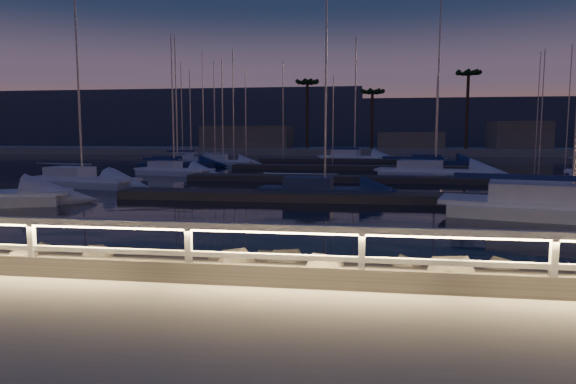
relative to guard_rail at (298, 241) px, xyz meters
name	(u,v)px	position (x,y,z in m)	size (l,w,h in m)	color
ground	(302,286)	(0.07, 0.00, -0.77)	(400.00, 400.00, 0.00)	#A29D93
harbor_water	(351,180)	(0.07, 31.22, -1.74)	(400.00, 440.00, 0.60)	black
guard_rail	(298,241)	(0.00, 0.00, 0.00)	(44.11, 0.12, 1.06)	white
riprap	(374,278)	(1.31, 1.35, -0.96)	(40.17, 2.89, 1.44)	#6C655C
floating_docks	(352,172)	(0.07, 32.50, -1.17)	(22.00, 36.00, 0.40)	#5A524B
far_shore	(358,149)	(-0.06, 74.05, -0.48)	(160.00, 14.00, 5.20)	#A29D93
palm_left	(307,85)	(-7.93, 72.00, 9.36)	(3.00, 3.00, 11.20)	#513725
palm_center	(372,94)	(2.07, 73.00, 8.01)	(3.00, 3.00, 9.70)	#513725
palm_right	(468,77)	(16.07, 72.00, 10.26)	(3.00, 3.00, 12.20)	#513725
distant_hills	(282,126)	(-22.06, 133.69, 3.96)	(230.00, 37.50, 18.00)	#394459
sailboat_a	(80,180)	(-15.94, 20.22, -0.93)	(7.46, 3.39, 12.35)	white
sailboat_c	(564,206)	(8.57, 12.07, -0.90)	(9.82, 5.05, 16.05)	white
sailboat_e	(172,170)	(-13.79, 29.76, -0.97)	(6.55, 3.03, 10.84)	white
sailboat_f	(321,190)	(-1.04, 17.11, -0.98)	(6.67, 2.35, 11.19)	navy
sailboat_g	(432,171)	(6.03, 30.57, -0.92)	(9.02, 4.40, 14.77)	white
sailboat_i	(222,161)	(-13.52, 42.76, -0.97)	(6.39, 2.18, 10.80)	white
sailboat_j	(176,164)	(-16.60, 37.83, -0.95)	(7.50, 4.64, 12.43)	navy
sailboat_k	(434,162)	(8.05, 45.39, -0.96)	(7.69, 2.46, 12.96)	navy
sailboat_m	(190,158)	(-19.24, 49.36, -0.97)	(6.47, 3.61, 10.69)	white
sailboat_n	(353,157)	(-0.37, 53.21, -0.90)	(8.90, 4.73, 14.62)	white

